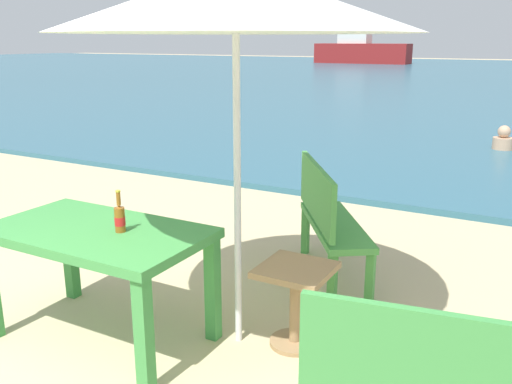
{
  "coord_description": "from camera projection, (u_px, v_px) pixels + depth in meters",
  "views": [
    {
      "loc": [
        2.1,
        -1.15,
        1.91
      ],
      "look_at": [
        -0.18,
        3.0,
        0.6
      ],
      "focal_mm": 38.9,
      "sensor_mm": 36.0,
      "label": 1
    }
  ],
  "objects": [
    {
      "name": "swimmer_person",
      "position": [
        503.0,
        140.0,
        9.51
      ],
      "size": [
        0.34,
        0.34,
        0.41
      ],
      "color": "tan",
      "rests_on": "sea_water"
    },
    {
      "name": "side_table_wood",
      "position": [
        295.0,
        294.0,
        3.5
      ],
      "size": [
        0.44,
        0.44,
        0.54
      ],
      "color": "#9E7A51",
      "rests_on": "ground_plane"
    },
    {
      "name": "bench_green_right",
      "position": [
        327.0,
        215.0,
        4.46
      ],
      "size": [
        0.97,
        1.2,
        0.95
      ],
      "color": "#4C9E47",
      "rests_on": "ground_plane"
    },
    {
      "name": "picnic_table_green",
      "position": [
        98.0,
        245.0,
        3.51
      ],
      "size": [
        1.4,
        0.8,
        0.76
      ],
      "color": "#3D8C42",
      "rests_on": "ground_plane"
    },
    {
      "name": "patio_umbrella",
      "position": [
        236.0,
        0.0,
        3.08
      ],
      "size": [
        2.1,
        2.1,
        2.3
      ],
      "color": "silver",
      "rests_on": "ground_plane"
    },
    {
      "name": "boat_ferry",
      "position": [
        361.0,
        51.0,
        43.56
      ],
      "size": [
        7.37,
        2.01,
        2.68
      ],
      "color": "maroon",
      "rests_on": "sea_water"
    },
    {
      "name": "beer_bottle_amber",
      "position": [
        120.0,
        217.0,
        3.4
      ],
      "size": [
        0.07,
        0.07,
        0.26
      ],
      "color": "brown",
      "rests_on": "picnic_table_green"
    }
  ]
}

